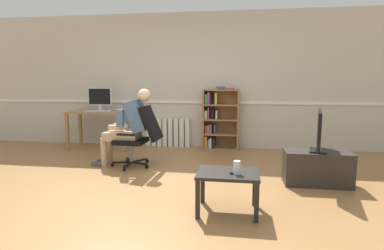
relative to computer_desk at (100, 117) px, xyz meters
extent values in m
plane|color=olive|center=(1.90, -2.15, -0.64)|extent=(18.00, 18.00, 0.00)
cube|color=beige|center=(1.90, 0.50, 0.71)|extent=(12.00, 0.10, 2.70)
cube|color=white|center=(1.90, 0.44, 0.28)|extent=(12.00, 0.03, 0.05)
cube|color=#9E7547|center=(-0.58, -0.26, -0.28)|extent=(0.06, 0.06, 0.72)
cube|color=#9E7547|center=(0.58, -0.26, -0.28)|extent=(0.06, 0.06, 0.72)
cube|color=#9E7547|center=(0.58, 0.26, -0.28)|extent=(0.06, 0.06, 0.72)
cube|color=#9E7547|center=(-0.58, 0.26, -0.28)|extent=(0.06, 0.06, 0.72)
cube|color=#9E7547|center=(0.00, 0.00, 0.10)|extent=(1.24, 0.60, 0.04)
cube|color=silver|center=(-0.03, 0.06, 0.12)|extent=(0.18, 0.14, 0.01)
cube|color=silver|center=(-0.03, 0.08, 0.18)|extent=(0.04, 0.02, 0.10)
cube|color=silver|center=(-0.03, 0.08, 0.40)|extent=(0.49, 0.02, 0.35)
cube|color=black|center=(-0.03, 0.07, 0.40)|extent=(0.45, 0.00, 0.31)
cube|color=silver|center=(-0.02, -0.14, 0.12)|extent=(0.44, 0.12, 0.02)
cube|color=white|center=(0.24, -0.12, 0.13)|extent=(0.06, 0.10, 0.03)
cube|color=olive|center=(2.05, 0.27, -0.05)|extent=(0.03, 0.28, 1.19)
cube|color=olive|center=(2.72, 0.27, -0.05)|extent=(0.03, 0.28, 1.19)
cube|color=olive|center=(2.39, 0.41, -0.05)|extent=(0.67, 0.02, 1.19)
cube|color=olive|center=(2.39, 0.27, -0.63)|extent=(0.64, 0.28, 0.03)
cube|color=olive|center=(2.39, 0.27, -0.34)|extent=(0.64, 0.28, 0.03)
cube|color=olive|center=(2.39, 0.27, -0.05)|extent=(0.64, 0.28, 0.03)
cube|color=olive|center=(2.39, 0.27, 0.24)|extent=(0.64, 0.28, 0.03)
cube|color=olive|center=(2.39, 0.27, 0.53)|extent=(0.64, 0.28, 0.03)
cube|color=orange|center=(2.10, 0.26, -0.50)|extent=(0.05, 0.19, 0.24)
cube|color=red|center=(2.10, 0.29, -0.24)|extent=(0.05, 0.19, 0.16)
cube|color=beige|center=(2.10, 0.27, 0.05)|extent=(0.05, 0.19, 0.16)
cube|color=#38844C|center=(2.10, 0.25, 0.36)|extent=(0.04, 0.19, 0.20)
cube|color=#6699A3|center=(2.16, 0.28, -0.53)|extent=(0.04, 0.19, 0.18)
cube|color=#6699A3|center=(2.15, 0.27, -0.24)|extent=(0.04, 0.19, 0.16)
cube|color=#89428E|center=(2.15, 0.27, 0.08)|extent=(0.03, 0.19, 0.23)
cube|color=#89428E|center=(2.15, 0.25, 0.37)|extent=(0.04, 0.19, 0.23)
cube|color=white|center=(2.20, 0.27, -0.51)|extent=(0.04, 0.19, 0.20)
cube|color=red|center=(2.19, 0.26, -0.23)|extent=(0.05, 0.19, 0.18)
cube|color=black|center=(2.24, 0.29, 0.08)|extent=(0.02, 0.19, 0.23)
cube|color=black|center=(2.19, 0.28, 0.36)|extent=(0.03, 0.19, 0.20)
cube|color=black|center=(2.26, 0.29, -0.51)|extent=(0.05, 0.19, 0.21)
cube|color=#2D519E|center=(2.27, 0.29, -0.23)|extent=(0.03, 0.19, 0.18)
cube|color=beige|center=(2.31, 0.27, 0.05)|extent=(0.03, 0.19, 0.17)
cube|color=gold|center=(2.29, 0.27, 0.37)|extent=(0.04, 0.19, 0.22)
cube|color=red|center=(2.55, 0.28, 0.56)|extent=(0.16, 0.22, 0.02)
cube|color=#2D519E|center=(2.38, 0.28, 0.58)|extent=(0.16, 0.22, 0.02)
cube|color=white|center=(0.87, 0.39, -0.35)|extent=(0.09, 0.08, 0.59)
cube|color=white|center=(0.99, 0.39, -0.35)|extent=(0.09, 0.08, 0.59)
cube|color=white|center=(1.11, 0.39, -0.35)|extent=(0.09, 0.08, 0.59)
cube|color=white|center=(1.23, 0.39, -0.35)|extent=(0.09, 0.08, 0.59)
cube|color=white|center=(1.35, 0.39, -0.35)|extent=(0.09, 0.08, 0.59)
cube|color=white|center=(1.46, 0.39, -0.35)|extent=(0.09, 0.08, 0.59)
cube|color=white|center=(1.58, 0.39, -0.35)|extent=(0.09, 0.08, 0.59)
cube|color=white|center=(1.70, 0.39, -0.35)|extent=(0.09, 0.08, 0.59)
cube|color=black|center=(1.05, -1.35, -0.58)|extent=(0.05, 0.30, 0.02)
cylinder|color=black|center=(1.05, -1.50, -0.61)|extent=(0.02, 0.06, 0.06)
cube|color=black|center=(1.20, -1.25, -0.58)|extent=(0.29, 0.14, 0.02)
cylinder|color=black|center=(1.34, -1.30, -0.61)|extent=(0.06, 0.04, 0.06)
cube|color=black|center=(1.15, -1.08, -0.58)|extent=(0.21, 0.26, 0.02)
cylinder|color=black|center=(1.24, -0.97, -0.61)|extent=(0.05, 0.06, 0.06)
cube|color=black|center=(0.98, -1.08, -0.58)|extent=(0.20, 0.27, 0.02)
cylinder|color=black|center=(0.89, -0.95, -0.61)|extent=(0.05, 0.06, 0.06)
cube|color=black|center=(0.92, -1.24, -0.58)|extent=(0.30, 0.12, 0.02)
cylinder|color=black|center=(0.77, -1.28, -0.61)|extent=(0.06, 0.04, 0.06)
cylinder|color=gray|center=(1.06, -1.20, -0.42)|extent=(0.05, 0.05, 0.30)
cube|color=black|center=(1.06, -1.20, -0.23)|extent=(0.48, 0.48, 0.07)
cube|color=black|center=(1.40, -1.21, 0.06)|extent=(0.29, 0.45, 0.54)
cube|color=black|center=(1.09, -0.94, -0.09)|extent=(0.28, 0.05, 0.03)
cube|color=black|center=(1.07, -1.46, -0.09)|extent=(0.28, 0.05, 0.03)
cube|color=tan|center=(1.06, -1.20, -0.13)|extent=(0.27, 0.35, 0.14)
cube|color=#476689|center=(1.18, -1.21, 0.17)|extent=(0.36, 0.35, 0.52)
sphere|color=beige|center=(1.29, -1.21, 0.49)|extent=(0.20, 0.20, 0.20)
cube|color=black|center=(0.78, -1.19, -0.03)|extent=(0.15, 0.04, 0.02)
cube|color=tan|center=(0.85, -1.09, -0.16)|extent=(0.42, 0.14, 0.13)
cylinder|color=tan|center=(0.65, -1.09, -0.41)|extent=(0.10, 0.10, 0.46)
cube|color=#4C4C51|center=(0.55, -1.08, -0.61)|extent=(0.22, 0.10, 0.06)
cube|color=tan|center=(0.85, -1.29, -0.16)|extent=(0.42, 0.14, 0.13)
cylinder|color=tan|center=(0.64, -1.29, -0.41)|extent=(0.10, 0.10, 0.46)
cube|color=#4C4C51|center=(0.54, -1.28, -0.61)|extent=(0.22, 0.10, 0.06)
cube|color=#476689|center=(0.97, -1.04, 0.15)|extent=(0.10, 0.08, 0.26)
cube|color=beige|center=(0.86, -1.10, -0.01)|extent=(0.24, 0.08, 0.07)
cube|color=#476689|center=(0.95, -1.36, 0.15)|extent=(0.10, 0.08, 0.26)
cube|color=beige|center=(0.86, -1.29, -0.01)|extent=(0.24, 0.08, 0.07)
cube|color=#2D2823|center=(3.77, -1.68, -0.42)|extent=(0.84, 0.41, 0.44)
cube|color=black|center=(3.77, -1.68, -0.19)|extent=(0.27, 0.36, 0.02)
cylinder|color=black|center=(3.77, -1.68, -0.15)|extent=(0.04, 0.04, 0.05)
cube|color=black|center=(3.77, -1.68, 0.10)|extent=(0.22, 0.80, 0.46)
cube|color=white|center=(3.80, -1.68, 0.10)|extent=(0.17, 0.75, 0.43)
cube|color=black|center=(2.36, -2.95, -0.44)|extent=(0.04, 0.04, 0.40)
cube|color=black|center=(2.93, -2.95, -0.44)|extent=(0.04, 0.04, 0.40)
cube|color=black|center=(2.93, -2.53, -0.44)|extent=(0.04, 0.04, 0.40)
cube|color=black|center=(2.36, -2.53, -0.44)|extent=(0.04, 0.04, 0.40)
cube|color=black|center=(2.65, -2.74, -0.23)|extent=(0.63, 0.48, 0.03)
cylinder|color=silver|center=(2.74, -2.81, -0.15)|extent=(0.07, 0.07, 0.14)
cube|color=black|center=(2.72, -2.76, -0.21)|extent=(0.11, 0.15, 0.02)
camera|label=1|loc=(2.75, -5.89, 0.72)|focal=29.40mm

